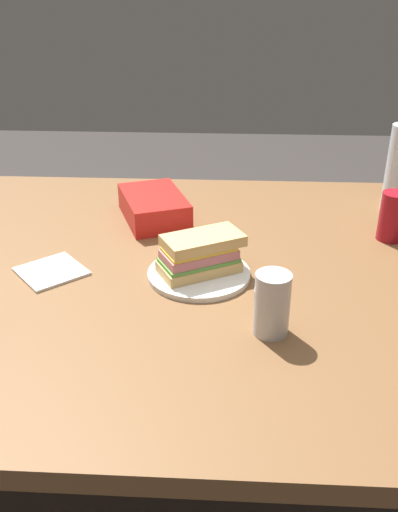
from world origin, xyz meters
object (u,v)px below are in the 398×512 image
(soda_can_red, at_px, (393,216))
(paper_plate, at_px, (199,274))
(soda_can_silver, at_px, (272,304))
(dining_table, at_px, (157,294))
(chip_bag, at_px, (154,207))
(sandwich, at_px, (200,254))

(soda_can_red, bearing_deg, paper_plate, -155.01)
(soda_can_silver, bearing_deg, dining_table, 134.55)
(dining_table, xyz_separation_m, soda_can_red, (0.56, 0.17, 0.13))
(paper_plate, bearing_deg, dining_table, 156.91)
(paper_plate, bearing_deg, chip_bag, 114.01)
(paper_plate, height_order, soda_can_silver, soda_can_silver)
(paper_plate, xyz_separation_m, chip_bag, (-0.14, 0.31, 0.03))
(soda_can_red, bearing_deg, sandwich, -155.24)
(chip_bag, bearing_deg, soda_can_silver, 7.82)
(dining_table, distance_m, soda_can_red, 0.61)
(dining_table, height_order, soda_can_red, soda_can_red)
(sandwich, bearing_deg, soda_can_red, 24.76)
(soda_can_red, relative_size, soda_can_silver, 1.00)
(paper_plate, bearing_deg, sandwich, 55.00)
(soda_can_red, height_order, soda_can_silver, same)
(dining_table, xyz_separation_m, soda_can_silver, (0.24, -0.25, 0.13))
(sandwich, distance_m, soda_can_silver, 0.25)
(sandwich, relative_size, chip_bag, 0.87)
(paper_plate, distance_m, soda_can_silver, 0.26)
(chip_bag, distance_m, soda_can_silver, 0.59)
(dining_table, bearing_deg, paper_plate, -23.09)
(dining_table, distance_m, sandwich, 0.17)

